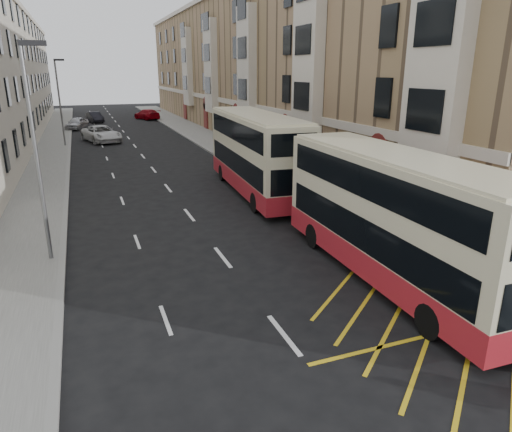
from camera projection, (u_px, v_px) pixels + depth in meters
name	position (u px, v px, depth m)	size (l,w,h in m)	color
pavement_right	(245.00, 157.00, 38.77)	(4.00, 120.00, 0.15)	slate
pavement_left	(46.00, 171.00, 33.53)	(3.00, 120.00, 0.15)	slate
kerb_right	(222.00, 159.00, 38.09)	(0.25, 120.00, 0.15)	gray
kerb_left	(68.00, 169.00, 34.04)	(0.25, 120.00, 0.15)	gray
road_markings	(129.00, 139.00, 49.44)	(10.00, 110.00, 0.01)	silver
terrace_right	(256.00, 67.00, 52.50)	(10.75, 79.00, 15.25)	#927454
guard_railing	(423.00, 254.00, 16.35)	(0.06, 6.56, 1.01)	#B3071C
street_lamp_near	(36.00, 143.00, 16.50)	(0.93, 0.18, 8.00)	slate
street_lamp_far	(60.00, 98.00, 43.20)	(0.93, 0.18, 8.00)	slate
double_decker_front	(393.00, 217.00, 15.74)	(2.88, 11.43, 4.54)	beige
double_decker_rear	(256.00, 154.00, 27.09)	(3.46, 12.05, 4.75)	beige
white_van	(101.00, 134.00, 47.28)	(2.76, 5.98, 1.66)	silver
car_silver	(77.00, 123.00, 57.26)	(1.79, 4.45, 1.52)	#AFB1B7
car_dark	(95.00, 117.00, 64.91)	(1.55, 4.45, 1.46)	black
car_red	(147.00, 114.00, 68.71)	(2.14, 5.27, 1.53)	#8E000B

